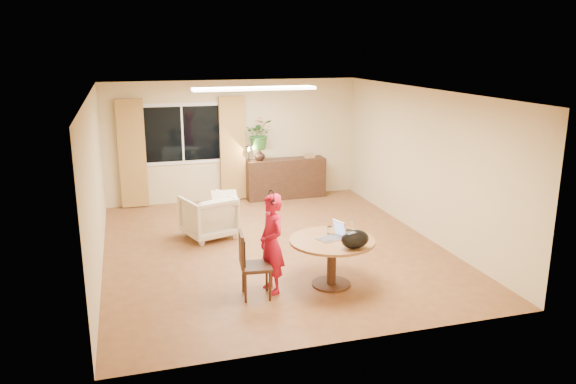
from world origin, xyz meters
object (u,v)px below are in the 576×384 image
object	(u,v)px
dining_chair	(256,265)
armchair	(209,216)
sideboard	(286,178)
dining_table	(332,249)
child	(272,244)

from	to	relation	value
dining_chair	armchair	distance (m)	2.63
dining_chair	sideboard	world-z (taller)	dining_chair
dining_table	child	size ratio (longest dim) A/B	0.87
dining_chair	armchair	world-z (taller)	dining_chair
dining_table	dining_chair	xyz separation A→B (m)	(-1.11, -0.07, -0.08)
dining_table	armchair	world-z (taller)	armchair
child	sideboard	distance (m)	4.94
child	sideboard	size ratio (longest dim) A/B	0.79
sideboard	dining_table	bearing A→B (deg)	-98.37
dining_table	child	world-z (taller)	child
armchair	sideboard	distance (m)	2.99
child	armchair	xyz separation A→B (m)	(-0.49, 2.50, -0.31)
dining_table	dining_chair	bearing A→B (deg)	-176.44
child	dining_chair	bearing A→B (deg)	-74.46
dining_table	sideboard	size ratio (longest dim) A/B	0.69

